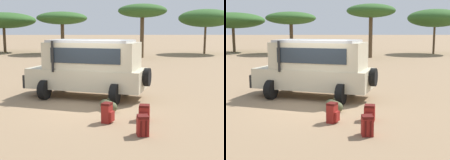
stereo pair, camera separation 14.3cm
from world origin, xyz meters
The scene contains 10 objects.
ground_plane centered at (0.00, 0.00, 0.00)m, with size 320.00×320.00×0.00m, color #8C7051.
safari_vehicle centered at (0.00, 1.65, 1.29)m, with size 5.45×3.65×2.44m.
backpack_beside_front_wheel centered at (1.89, -1.89, 0.25)m, with size 0.39×0.46×0.51m.
backpack_cluster_center centered at (0.72, -2.10, 0.30)m, with size 0.43×0.42×0.63m.
backpack_near_rear_wheel centered at (1.66, -3.31, 0.28)m, with size 0.32×0.44×0.57m.
duffel_bag_low_black_case centered at (0.77, -0.65, 0.18)m, with size 0.62×0.85×0.46m.
acacia_tree_far_left centered at (-11.88, 28.33, 3.98)m, with size 7.95×7.48×4.97m.
acacia_tree_left_mid centered at (-4.30, 26.12, 4.17)m, with size 5.93×6.47×4.94m.
acacia_tree_centre_back centered at (4.50, 20.47, 4.68)m, with size 4.92×5.24×5.41m.
acacia_tree_right_mid centered at (12.65, 25.59, 4.18)m, with size 6.41×6.29×5.24m.
Camera 2 is at (0.76, -11.47, 2.86)m, focal length 50.00 mm.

